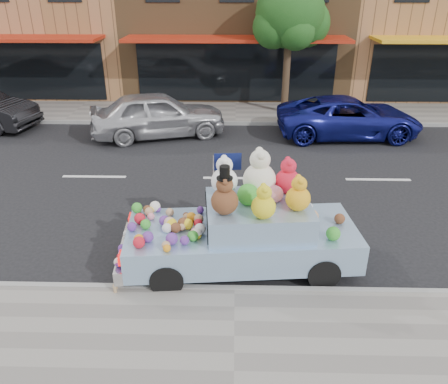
{
  "coord_description": "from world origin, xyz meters",
  "views": [
    {
      "loc": [
        -0.03,
        -11.21,
        5.05
      ],
      "look_at": [
        -0.23,
        -3.45,
        1.25
      ],
      "focal_mm": 35.0,
      "sensor_mm": 36.0,
      "label": 1
    }
  ],
  "objects_px": {
    "street_tree": "(290,19)",
    "art_car": "(243,228)",
    "car_blue": "(349,117)",
    "car_silver": "(158,114)"
  },
  "relations": [
    {
      "from": "street_tree",
      "to": "art_car",
      "type": "bearing_deg",
      "value": -99.98
    },
    {
      "from": "street_tree",
      "to": "art_car",
      "type": "relative_size",
      "value": 1.13
    },
    {
      "from": "street_tree",
      "to": "art_car",
      "type": "height_order",
      "value": "street_tree"
    },
    {
      "from": "car_silver",
      "to": "art_car",
      "type": "height_order",
      "value": "art_car"
    },
    {
      "from": "street_tree",
      "to": "car_blue",
      "type": "bearing_deg",
      "value": -54.92
    },
    {
      "from": "street_tree",
      "to": "art_car",
      "type": "xyz_separation_m",
      "value": [
        -1.88,
        -10.66,
        -2.88
      ]
    },
    {
      "from": "car_silver",
      "to": "art_car",
      "type": "distance_m",
      "value": 8.24
    },
    {
      "from": "street_tree",
      "to": "car_silver",
      "type": "xyz_separation_m",
      "value": [
        -4.74,
        -2.94,
        -2.9
      ]
    },
    {
      "from": "car_blue",
      "to": "art_car",
      "type": "height_order",
      "value": "art_car"
    },
    {
      "from": "car_silver",
      "to": "car_blue",
      "type": "distance_m",
      "value": 6.69
    }
  ]
}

